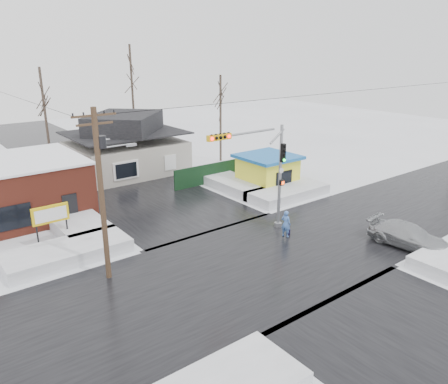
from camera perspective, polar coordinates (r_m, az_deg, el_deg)
ground at (r=25.65m, az=5.31°, el=-8.72°), size 120.00×120.00×0.00m
road_ns at (r=25.64m, az=5.31°, el=-8.70°), size 10.00×120.00×0.02m
road_ew at (r=25.64m, az=5.31°, el=-8.70°), size 120.00×10.00×0.02m
snowbank_nw at (r=26.97m, az=-19.79°, el=-7.44°), size 7.00×3.00×0.80m
snowbank_ne at (r=35.97m, az=8.31°, el=-0.05°), size 7.00×3.00×0.80m
snowbank_nside_w at (r=31.93m, az=-19.28°, el=-3.34°), size 3.00×8.00×0.80m
snowbank_nside_e at (r=38.21m, az=0.84°, el=1.24°), size 3.00×8.00×0.80m
traffic_signal at (r=27.61m, az=5.12°, el=3.38°), size 6.05×0.68×7.00m
utility_pole at (r=22.51m, az=-15.65°, el=0.80°), size 3.15×0.44×9.00m
marquee_sign at (r=28.63m, az=-21.72°, el=-2.86°), size 2.20×0.21×2.55m
house at (r=43.41m, az=-12.71°, el=5.91°), size 10.40×8.40×5.76m
kiosk at (r=38.03m, az=5.69°, el=2.74°), size 4.60×4.60×2.88m
fence at (r=39.30m, az=-1.54°, el=2.49°), size 8.00×0.12×1.80m
tree_far_left at (r=44.32m, az=-22.67°, el=12.21°), size 3.00×3.00×10.00m
tree_far_mid at (r=49.64m, az=-12.07°, el=15.54°), size 3.00×3.00×12.00m
tree_far_right at (r=46.12m, az=-0.46°, el=12.77°), size 3.00×3.00×9.00m
pedestrian at (r=28.32m, az=8.08°, el=-4.16°), size 0.61×0.75×1.77m
car at (r=29.03m, az=22.93°, el=-5.31°), size 2.49×5.05×1.41m
shopping_bag at (r=28.85m, az=8.41°, el=-5.27°), size 0.30×0.18×0.35m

